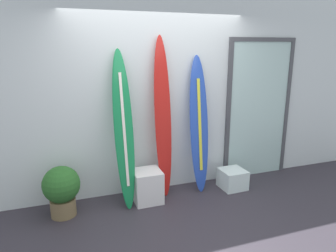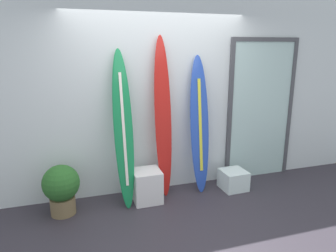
# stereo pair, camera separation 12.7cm
# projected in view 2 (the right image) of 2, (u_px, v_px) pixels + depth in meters

# --- Properties ---
(ground) EXTENTS (8.00, 8.00, 0.04)m
(ground) POSITION_uv_depth(u_px,v_px,m) (187.00, 233.00, 3.50)
(ground) COLOR #322C35
(wall_back) EXTENTS (7.20, 0.20, 2.80)m
(wall_back) POSITION_uv_depth(u_px,v_px,m) (157.00, 94.00, 4.35)
(wall_back) COLOR silver
(wall_back) RESTS_ON ground
(surfboard_emerald) EXTENTS (0.25, 0.50, 2.05)m
(surfboard_emerald) POSITION_uv_depth(u_px,v_px,m) (123.00, 129.00, 3.94)
(surfboard_emerald) COLOR #167E44
(surfboard_emerald) RESTS_ON ground
(surfboard_crimson) EXTENTS (0.25, 0.29, 2.22)m
(surfboard_crimson) POSITION_uv_depth(u_px,v_px,m) (163.00, 120.00, 4.18)
(surfboard_crimson) COLOR red
(surfboard_crimson) RESTS_ON ground
(surfboard_cobalt) EXTENTS (0.29, 0.37, 1.95)m
(surfboard_cobalt) POSITION_uv_depth(u_px,v_px,m) (200.00, 126.00, 4.34)
(surfboard_cobalt) COLOR #274AB2
(surfboard_cobalt) RESTS_ON ground
(display_block_left) EXTENTS (0.37, 0.37, 0.28)m
(display_block_left) POSITION_uv_depth(u_px,v_px,m) (233.00, 180.00, 4.53)
(display_block_left) COLOR white
(display_block_left) RESTS_ON ground
(display_block_center) EXTENTS (0.37, 0.37, 0.44)m
(display_block_center) POSITION_uv_depth(u_px,v_px,m) (147.00, 186.00, 4.16)
(display_block_center) COLOR white
(display_block_center) RESTS_ON ground
(glass_door) EXTENTS (1.14, 0.06, 2.20)m
(glass_door) POSITION_uv_depth(u_px,v_px,m) (261.00, 108.00, 4.78)
(glass_door) COLOR silver
(glass_door) RESTS_ON ground
(potted_plant) EXTENTS (0.46, 0.46, 0.65)m
(potted_plant) POSITION_uv_depth(u_px,v_px,m) (61.00, 187.00, 3.79)
(potted_plant) COLOR olive
(potted_plant) RESTS_ON ground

